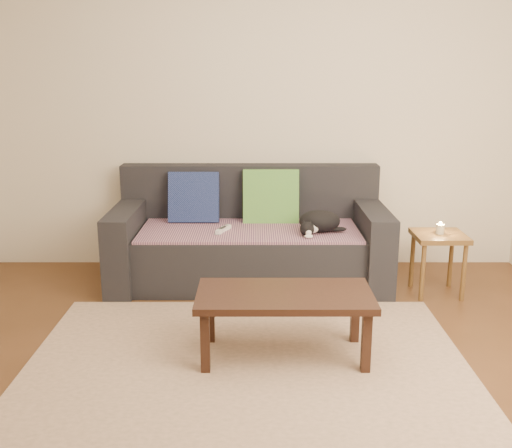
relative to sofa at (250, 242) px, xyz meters
name	(u,v)px	position (x,y,z in m)	size (l,w,h in m)	color
ground	(247,376)	(0.00, -1.57, -0.31)	(4.50, 4.50, 0.00)	brown
back_wall	(250,111)	(0.00, 0.43, 0.99)	(4.50, 0.04, 2.60)	beige
sofa	(250,242)	(0.00, 0.00, 0.00)	(2.10, 0.94, 0.87)	#232328
throw_blanket	(249,230)	(0.00, -0.09, 0.12)	(1.66, 0.74, 0.02)	#3D2647
cushion_navy	(194,198)	(-0.45, 0.17, 0.32)	(0.40, 0.10, 0.40)	#101E48
cushion_green	(271,198)	(0.17, 0.17, 0.32)	(0.44, 0.11, 0.44)	#0C5148
cat	(319,222)	(0.52, -0.19, 0.21)	(0.38, 0.35, 0.16)	black
wii_remote_a	(221,230)	(-0.21, -0.20, 0.15)	(0.15, 0.04, 0.03)	white
wii_remote_b	(225,228)	(-0.19, -0.14, 0.15)	(0.15, 0.04, 0.03)	white
side_table	(439,244)	(1.39, -0.31, 0.07)	(0.37, 0.37, 0.46)	brown
candle	(440,229)	(1.39, -0.31, 0.19)	(0.06, 0.06, 0.09)	beige
rug	(247,362)	(0.00, -1.42, -0.30)	(2.50, 1.80, 0.01)	tan
coffee_table	(284,301)	(0.21, -1.34, 0.04)	(1.00, 0.50, 0.40)	black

